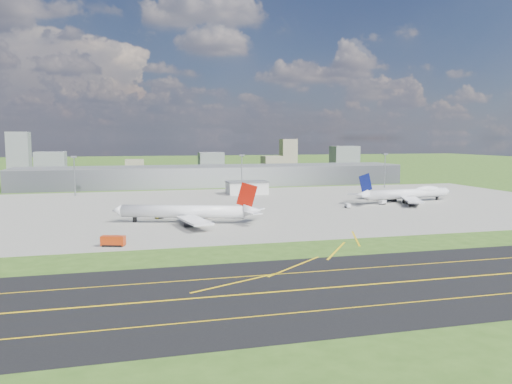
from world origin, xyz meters
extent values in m
plane|color=#33551A|center=(0.00, 150.00, 0.00)|extent=(1400.00, 1400.00, 0.00)
cube|color=black|center=(0.00, -110.00, 0.03)|extent=(1400.00, 60.00, 0.06)
cube|color=gray|center=(10.00, 40.00, 0.04)|extent=(360.00, 190.00, 0.08)
cube|color=gray|center=(0.00, 165.00, 7.50)|extent=(300.00, 42.00, 15.00)
cube|color=silver|center=(10.00, 100.00, 4.00)|extent=(26.00, 16.00, 8.00)
cylinder|color=gray|center=(-100.00, 115.00, 12.50)|extent=(0.70, 0.70, 25.00)
cube|color=gray|center=(-100.00, 115.00, 25.30)|extent=(3.50, 2.00, 1.20)
cylinder|color=gray|center=(10.00, 115.00, 12.50)|extent=(0.70, 0.70, 25.00)
cube|color=gray|center=(10.00, 115.00, 25.30)|extent=(3.50, 2.00, 1.20)
cylinder|color=gray|center=(120.00, 115.00, 12.50)|extent=(0.70, 0.70, 25.00)
cube|color=gray|center=(120.00, 115.00, 25.30)|extent=(3.50, 2.00, 1.20)
cylinder|color=white|center=(-43.82, -4.85, 5.13)|extent=(53.04, 22.47, 5.59)
cone|color=white|center=(-71.66, 4.47, 5.13)|extent=(6.20, 6.78, 5.59)
cone|color=white|center=(-14.65, -14.62, 5.87)|extent=(8.85, 7.67, 5.59)
cube|color=maroon|center=(-45.58, -4.26, 3.39)|extent=(42.77, 16.25, 1.21)
cube|color=white|center=(-40.52, -19.97, 3.45)|extent=(13.05, 25.42, 0.84)
cube|color=white|center=(-32.08, 5.23, 3.45)|extent=(23.71, 22.34, 0.84)
cube|color=#A01208|center=(-16.86, -13.88, 12.58)|extent=(8.95, 3.39, 11.26)
cylinder|color=#38383D|center=(-41.56, -15.93, 1.68)|extent=(5.81, 4.46, 2.98)
cylinder|color=#38383D|center=(-35.35, 2.63, 1.68)|extent=(5.81, 4.46, 2.98)
cube|color=black|center=(-39.84, -10.61, 1.17)|extent=(1.77, 1.53, 2.33)
cube|color=black|center=(-37.18, -2.65, 1.17)|extent=(1.77, 1.53, 2.33)
cube|color=black|center=(-64.15, 1.95, 1.17)|extent=(1.77, 1.53, 2.33)
cylinder|color=white|center=(90.82, 35.17, 4.96)|extent=(56.11, 13.88, 5.59)
cone|color=white|center=(120.69, 39.68, 4.96)|extent=(5.29, 6.20, 5.59)
cone|color=white|center=(59.62, 30.45, 5.68)|extent=(7.97, 6.61, 5.59)
cube|color=navy|center=(92.61, 35.44, 3.23)|extent=(45.67, 9.12, 1.17)
ellipsoid|color=white|center=(105.19, 37.34, 6.64)|extent=(18.52, 8.20, 5.03)
cube|color=white|center=(80.78, 47.49, 3.34)|extent=(22.04, 24.72, 0.81)
cube|color=white|center=(84.87, 20.42, 3.34)|extent=(16.74, 26.38, 0.81)
cube|color=#080E40|center=(61.85, 30.79, 12.26)|extent=(8.95, 1.79, 10.90)
cylinder|color=#38383D|center=(84.98, 42.49, 1.62)|extent=(5.33, 3.59, 2.89)
cylinder|color=#38383D|center=(78.48, 50.63, 1.62)|extent=(5.33, 3.59, 2.89)
cylinder|color=#38383D|center=(87.40, 26.44, 1.62)|extent=(5.33, 3.59, 2.89)
cylinder|color=#38383D|center=(83.60, 16.75, 1.62)|extent=(5.33, 3.59, 2.89)
cube|color=black|center=(84.87, 38.37, 1.13)|extent=(1.59, 1.29, 2.25)
cube|color=black|center=(86.08, 30.35, 1.13)|extent=(1.59, 1.29, 2.25)
cube|color=black|center=(113.11, 38.54, 1.13)|extent=(1.59, 1.29, 2.25)
cube|color=#B8330D|center=(-72.04, -47.00, 2.05)|extent=(8.66, 5.45, 3.25)
cube|color=black|center=(-72.04, -47.00, 0.43)|extent=(7.55, 5.21, 0.70)
cube|color=#C9BE0B|center=(-53.02, 9.47, 1.18)|extent=(4.30, 3.93, 1.50)
cube|color=black|center=(-53.02, 9.47, 0.43)|extent=(3.90, 3.69, 0.70)
cube|color=silver|center=(46.64, 21.04, 1.44)|extent=(2.32, 4.71, 2.02)
cube|color=black|center=(46.64, 21.04, 0.43)|extent=(2.38, 4.03, 0.70)
cube|color=silver|center=(71.45, 28.36, 1.42)|extent=(4.91, 3.97, 1.98)
cube|color=black|center=(71.45, 28.36, 0.43)|extent=(4.37, 3.74, 0.70)
cube|color=slate|center=(-140.00, 300.00, 12.00)|extent=(28.00, 22.00, 24.00)
cube|color=gray|center=(-60.00, 340.00, 7.00)|extent=(20.00, 18.00, 14.00)
cube|color=slate|center=(20.00, 310.00, 11.00)|extent=(26.00, 20.00, 22.00)
cube|color=gray|center=(100.00, 350.00, 8.00)|extent=(22.00, 24.00, 16.00)
cube|color=slate|center=(180.00, 320.00, 14.00)|extent=(30.00, 22.00, 28.00)
cube|color=slate|center=(-180.00, 360.00, 22.00)|extent=(22.00, 20.00, 44.00)
cube|color=gray|center=(140.00, 410.00, 18.00)|extent=(20.00, 18.00, 36.00)
cylinder|color=#382314|center=(-110.00, 265.00, 1.50)|extent=(0.70, 0.70, 3.00)
sphere|color=black|center=(-110.00, 265.00, 4.88)|extent=(6.75, 6.75, 6.75)
cylinder|color=#382314|center=(-20.00, 280.00, 1.80)|extent=(0.70, 0.70, 3.60)
sphere|color=black|center=(-20.00, 280.00, 5.85)|extent=(8.10, 8.10, 8.10)
cylinder|color=#382314|center=(70.00, 275.00, 1.70)|extent=(0.70, 0.70, 3.40)
sphere|color=black|center=(70.00, 275.00, 5.53)|extent=(7.65, 7.65, 7.65)
cylinder|color=#382314|center=(160.00, 285.00, 1.40)|extent=(0.70, 0.70, 2.80)
sphere|color=black|center=(160.00, 285.00, 4.55)|extent=(6.30, 6.30, 6.30)
camera|label=1|loc=(-66.15, -222.55, 37.10)|focal=35.00mm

